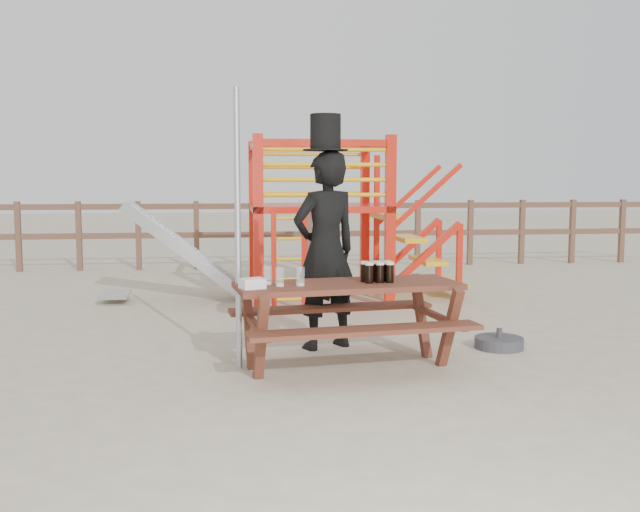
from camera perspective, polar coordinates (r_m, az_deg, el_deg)
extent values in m
plane|color=beige|center=(5.96, 2.23, -9.00)|extent=(60.00, 60.00, 0.00)
cube|color=brown|center=(12.72, -3.10, 4.02)|extent=(15.00, 0.06, 0.10)
cube|color=brown|center=(12.74, -3.09, 1.75)|extent=(15.00, 0.06, 0.10)
cube|color=brown|center=(13.19, -22.99, 1.42)|extent=(0.09, 0.09, 1.20)
cube|color=brown|center=(12.95, -18.72, 1.51)|extent=(0.09, 0.09, 1.20)
cube|color=brown|center=(12.80, -14.33, 1.59)|extent=(0.09, 0.09, 1.20)
cube|color=brown|center=(12.72, -9.85, 1.66)|extent=(0.09, 0.09, 1.20)
cube|color=brown|center=(12.72, -5.34, 1.72)|extent=(0.09, 0.09, 1.20)
cube|color=brown|center=(12.79, -0.86, 1.78)|extent=(0.09, 0.09, 1.20)
cube|color=brown|center=(12.95, 3.55, 1.81)|extent=(0.09, 0.09, 1.20)
cube|color=brown|center=(13.17, 7.82, 1.84)|extent=(0.09, 0.09, 1.20)
cube|color=brown|center=(13.47, 11.93, 1.86)|extent=(0.09, 0.09, 1.20)
cube|color=brown|center=(13.84, 15.84, 1.87)|extent=(0.09, 0.09, 1.20)
cube|color=brown|center=(14.26, 19.53, 1.87)|extent=(0.09, 0.09, 1.20)
cube|color=brown|center=(14.75, 23.00, 1.86)|extent=(0.09, 0.09, 1.20)
cube|color=red|center=(8.49, -4.95, 2.66)|extent=(0.12, 0.12, 2.10)
cube|color=red|center=(8.71, 5.63, 2.73)|extent=(0.12, 0.12, 2.10)
cube|color=red|center=(10.09, -5.36, 3.18)|extent=(0.12, 0.12, 2.10)
cube|color=red|center=(10.28, 3.60, 3.24)|extent=(0.12, 0.12, 2.10)
cube|color=red|center=(9.35, -0.27, 3.90)|extent=(1.72, 1.72, 0.08)
cube|color=red|center=(8.57, 0.41, 9.06)|extent=(1.60, 0.08, 0.08)
cube|color=red|center=(10.15, -0.85, 8.58)|extent=(1.60, 0.08, 0.08)
cube|color=red|center=(9.29, -5.23, 8.80)|extent=(0.08, 1.60, 0.08)
cube|color=red|center=(9.49, 4.58, 8.74)|extent=(0.08, 1.60, 0.08)
cylinder|color=yellow|center=(8.56, 0.41, 4.91)|extent=(1.50, 0.05, 0.05)
cylinder|color=yellow|center=(10.14, -0.84, 5.08)|extent=(1.50, 0.05, 0.05)
cylinder|color=yellow|center=(8.55, 0.41, 6.12)|extent=(1.50, 0.05, 0.05)
cylinder|color=yellow|center=(10.14, -0.84, 6.10)|extent=(1.50, 0.05, 0.05)
cylinder|color=yellow|center=(8.56, 0.41, 7.32)|extent=(1.50, 0.05, 0.05)
cylinder|color=yellow|center=(10.14, -0.84, 7.12)|extent=(1.50, 0.05, 0.05)
cylinder|color=yellow|center=(8.56, 0.41, 8.53)|extent=(1.50, 0.05, 0.05)
cylinder|color=yellow|center=(10.15, -0.85, 8.13)|extent=(1.50, 0.05, 0.05)
cube|color=red|center=(8.39, -3.72, -0.46)|extent=(0.06, 0.06, 1.20)
cube|color=red|center=(8.42, -1.27, -0.42)|extent=(0.06, 0.06, 1.20)
cylinder|color=yellow|center=(8.47, -2.48, -3.47)|extent=(0.36, 0.04, 0.04)
cylinder|color=yellow|center=(8.43, -2.48, -1.86)|extent=(0.36, 0.04, 0.04)
cylinder|color=yellow|center=(8.40, -2.49, -0.24)|extent=(0.36, 0.04, 0.04)
cylinder|color=yellow|center=(8.38, -2.50, 1.39)|extent=(0.36, 0.04, 0.04)
cylinder|color=yellow|center=(8.37, -2.51, 3.03)|extent=(0.36, 0.04, 0.04)
cube|color=yellow|center=(9.52, 5.42, 3.19)|extent=(0.30, 0.90, 0.06)
cube|color=yellow|center=(9.61, 7.03, 1.41)|extent=(0.30, 0.90, 0.06)
cube|color=yellow|center=(9.71, 8.61, -0.35)|extent=(0.30, 0.90, 0.06)
cube|color=yellow|center=(9.83, 10.15, -2.06)|extent=(0.30, 0.90, 0.06)
cube|color=red|center=(9.23, 8.44, 0.07)|extent=(0.95, 0.08, 0.86)
cube|color=red|center=(10.09, 7.04, 0.60)|extent=(0.95, 0.08, 0.86)
cube|color=silver|center=(9.33, -10.68, 0.22)|extent=(1.53, 0.55, 1.21)
cube|color=silver|center=(9.06, -10.77, 0.31)|extent=(1.58, 0.04, 1.28)
cube|color=silver|center=(9.60, -10.59, 0.62)|extent=(1.58, 0.04, 1.28)
cube|color=silver|center=(9.49, -16.06, -2.98)|extent=(0.35, 0.55, 0.05)
cube|color=brown|center=(5.88, 2.23, -2.38)|extent=(1.90, 0.90, 0.05)
cube|color=brown|center=(5.45, 3.75, -5.98)|extent=(1.85, 0.48, 0.04)
cube|color=brown|center=(6.40, 0.92, -4.18)|extent=(1.85, 0.48, 0.04)
cube|color=brown|center=(5.77, -5.25, -6.16)|extent=(0.21, 1.10, 0.66)
cube|color=brown|center=(6.20, 9.14, -5.35)|extent=(0.21, 1.10, 0.66)
imported|color=black|center=(6.53, 0.43, 0.44)|extent=(0.78, 0.67, 1.82)
cube|color=#0D992A|center=(6.64, -0.25, 2.42)|extent=(0.07, 0.05, 0.42)
cylinder|color=black|center=(6.51, 0.44, 8.49)|extent=(0.41, 0.41, 0.01)
cylinder|color=black|center=(6.52, 0.44, 9.92)|extent=(0.28, 0.28, 0.32)
cube|color=white|center=(6.64, -0.22, 10.80)|extent=(0.13, 0.06, 0.04)
cylinder|color=#B2B2B7|center=(5.84, -6.60, 2.08)|extent=(0.05, 0.05, 2.29)
cylinder|color=#37383D|center=(6.85, 14.13, -6.75)|extent=(0.45, 0.45, 0.10)
cylinder|color=#37383D|center=(6.83, 14.15, -5.97)|extent=(0.05, 0.05, 0.09)
cube|color=white|center=(5.58, -5.43, -2.20)|extent=(0.22, 0.19, 0.08)
cylinder|color=black|center=(5.85, 3.96, -1.46)|extent=(0.07, 0.07, 0.15)
cylinder|color=#EEE5C3|center=(5.84, 3.97, -0.62)|extent=(0.07, 0.07, 0.02)
cylinder|color=black|center=(5.88, 4.82, -1.43)|extent=(0.07, 0.07, 0.15)
cylinder|color=#EEE5C3|center=(5.87, 4.83, -0.59)|extent=(0.07, 0.07, 0.02)
cylinder|color=black|center=(5.90, 5.60, -1.41)|extent=(0.07, 0.07, 0.15)
cylinder|color=#EEE5C3|center=(5.89, 5.61, -0.58)|extent=(0.07, 0.07, 0.02)
cylinder|color=black|center=(5.93, 3.60, -1.35)|extent=(0.07, 0.07, 0.15)
cylinder|color=#EEE5C3|center=(5.92, 3.60, -0.53)|extent=(0.07, 0.07, 0.02)
cylinder|color=black|center=(5.95, 4.54, -1.33)|extent=(0.07, 0.07, 0.15)
cylinder|color=#EEE5C3|center=(5.94, 4.55, -0.51)|extent=(0.07, 0.07, 0.02)
cylinder|color=black|center=(5.98, 5.37, -1.31)|extent=(0.07, 0.07, 0.15)
cylinder|color=#EEE5C3|center=(5.97, 5.38, -0.49)|extent=(0.07, 0.07, 0.02)
cylinder|color=silver|center=(5.70, -1.58, -1.65)|extent=(0.07, 0.07, 0.15)
cylinder|color=#EEE5C3|center=(5.70, -1.58, -2.30)|extent=(0.06, 0.06, 0.02)
cylinder|color=silver|center=(5.67, -3.24, -1.69)|extent=(0.07, 0.07, 0.15)
cylinder|color=#EEE5C3|center=(5.68, -3.23, -2.34)|extent=(0.06, 0.06, 0.02)
cylinder|color=silver|center=(5.79, -4.21, -1.54)|extent=(0.07, 0.07, 0.15)
cylinder|color=#EEE5C3|center=(5.80, -4.21, -2.18)|extent=(0.06, 0.06, 0.02)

